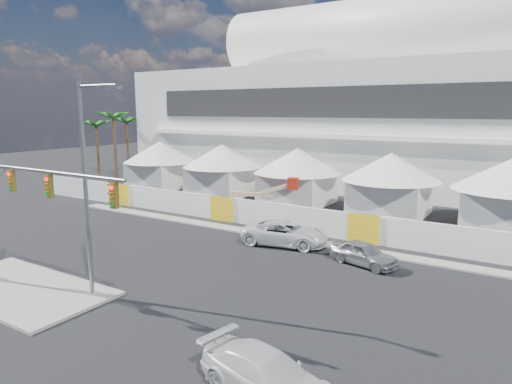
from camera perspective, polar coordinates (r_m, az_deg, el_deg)
The scene contains 12 objects.
ground at distance 23.69m, azimuth -13.42°, elevation -12.44°, with size 160.00×160.00×0.00m, color black.
median_island at distance 26.53m, azimuth -27.51°, elevation -10.67°, with size 10.00×5.00×0.15m, color gray.
stadium at distance 57.08m, azimuth 25.35°, elevation 9.70°, with size 80.00×24.80×21.98m.
tent_row at distance 42.43m, azimuth 10.63°, elevation 2.11°, with size 53.40×8.40×5.40m.
hoarding_fence at distance 32.23m, azimuth 13.36°, elevation -4.46°, with size 70.00×0.25×2.00m, color white.
palm_cluster at distance 66.54m, azimuth -15.86°, elevation 8.02°, with size 10.60×10.60×8.55m.
sedan_silver at distance 27.77m, azimuth 13.32°, elevation -7.47°, with size 4.14×1.66×1.41m, color #ABABB0.
pickup_curb at distance 30.95m, azimuth 3.61°, elevation -5.17°, with size 5.81×2.68×1.61m, color silver.
pickup_near at distance 15.56m, azimuth 1.42°, elevation -22.01°, with size 4.98×2.02×1.45m, color silver.
traffic_mast at distance 25.29m, azimuth -28.31°, elevation -2.09°, with size 10.93×0.69×7.05m.
streetlight_median at distance 22.71m, azimuth -20.22°, elevation 1.90°, with size 2.81×0.28×10.15m.
boom_lift at distance 38.98m, azimuth -1.25°, elevation -1.74°, with size 7.07×2.58×3.47m.
Camera 1 is at (15.84, -15.12, 9.02)m, focal length 32.00 mm.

